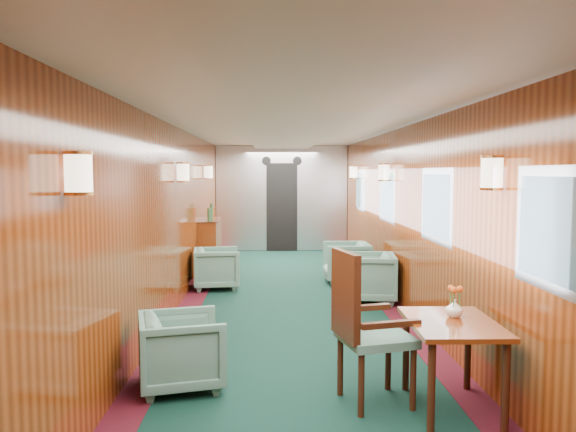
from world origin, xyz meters
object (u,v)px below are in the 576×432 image
object	(u,v)px
credenza	(210,246)
armchair_right_far	(346,262)
side_chair	(362,322)
dining_table	(452,335)
armchair_left_far	(217,268)
armchair_right_near	(368,277)
armchair_left_near	(182,351)

from	to	relation	value
credenza	armchair_right_far	world-z (taller)	credenza
side_chair	armchair_right_far	bearing A→B (deg)	69.64
dining_table	armchair_left_far	world-z (taller)	dining_table
armchair_right_near	dining_table	bearing A→B (deg)	6.92
armchair_left_near	side_chair	bearing A→B (deg)	-119.04
dining_table	armchair_right_far	distance (m)	4.95
armchair_left_near	armchair_right_far	bearing A→B (deg)	-38.29
side_chair	armchair_right_near	size ratio (longest dim) A/B	1.60
armchair_left_near	armchair_left_far	xyz separation A→B (m)	(-0.08, 4.00, 0.00)
armchair_left_far	dining_table	bearing A→B (deg)	-160.93
credenza	armchair_left_near	xyz separation A→B (m)	(0.33, -5.35, -0.18)
armchair_left_far	armchair_right_near	world-z (taller)	armchair_right_near
side_chair	dining_table	bearing A→B (deg)	-24.99
credenza	armchair_right_near	distance (m)	3.35
dining_table	side_chair	size ratio (longest dim) A/B	0.77
armchair_left_near	armchair_left_far	size ratio (longest dim) A/B	0.99
dining_table	armchair_right_far	world-z (taller)	dining_table
dining_table	armchair_right_far	xyz separation A→B (m)	(-0.13, 4.94, -0.24)
armchair_left_near	armchair_left_far	bearing A→B (deg)	-12.90
side_chair	credenza	world-z (taller)	credenza
armchair_left_near	armchair_right_near	xyz separation A→B (m)	(2.10, 3.05, 0.03)
dining_table	armchair_right_near	xyz separation A→B (m)	(-0.02, 3.56, -0.23)
armchair_left_near	armchair_right_near	world-z (taller)	armchair_right_near
dining_table	side_chair	bearing A→B (deg)	170.26
side_chair	armchair_left_far	distance (m)	4.66
side_chair	armchair_left_near	distance (m)	1.54
armchair_left_near	armchair_left_far	world-z (taller)	armchair_left_far
dining_table	armchair_left_near	size ratio (longest dim) A/B	1.35
dining_table	armchair_left_near	xyz separation A→B (m)	(-2.11, 0.52, -0.26)
dining_table	armchair_right_near	distance (m)	3.57
credenza	armchair_right_far	bearing A→B (deg)	-21.90
armchair_right_far	side_chair	bearing A→B (deg)	-6.91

